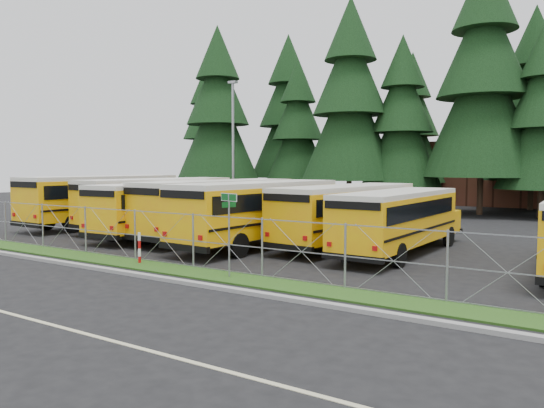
{
  "coord_description": "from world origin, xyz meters",
  "views": [
    {
      "loc": [
        11.69,
        -15.36,
        3.7
      ],
      "look_at": [
        -0.85,
        4.0,
        2.04
      ],
      "focal_mm": 35.0,
      "sensor_mm": 36.0,
      "label": 1
    }
  ],
  "objects": [
    {
      "name": "conifer_11",
      "position": [
        -4.85,
        34.73,
        7.24
      ],
      "size": [
        6.55,
        6.55,
        14.48
      ],
      "primitive_type": null,
      "color": "black",
      "rests_on": "ground"
    },
    {
      "name": "grass_verge",
      "position": [
        0.0,
        -1.7,
        0.03
      ],
      "size": [
        50.0,
        1.4,
        0.06
      ],
      "primitive_type": "cube",
      "color": "#1C3F12",
      "rests_on": "ground"
    },
    {
      "name": "bus_0",
      "position": [
        -14.48,
        6.44,
        1.54
      ],
      "size": [
        3.11,
        11.86,
        3.09
      ],
      "primitive_type": null,
      "rotation": [
        0.0,
        0.0,
        -0.03
      ],
      "color": "#FFC108",
      "rests_on": "ground"
    },
    {
      "name": "conifer_1",
      "position": [
        -19.4,
        23.4,
        8.29
      ],
      "size": [
        7.5,
        7.5,
        16.59
      ],
      "primitive_type": null,
      "color": "black",
      "rests_on": "ground"
    },
    {
      "name": "bus_3",
      "position": [
        -5.11,
        5.91,
        1.48
      ],
      "size": [
        3.42,
        11.47,
        2.97
      ],
      "primitive_type": null,
      "rotation": [
        0.0,
        0.0,
        -0.07
      ],
      "color": "#FFC108",
      "rests_on": "ground"
    },
    {
      "name": "street_sign",
      "position": [
        1.16,
        -1.69,
        2.03
      ],
      "size": [
        0.82,
        0.54,
        2.81
      ],
      "color": "gray",
      "rests_on": "ground"
    },
    {
      "name": "conifer_10",
      "position": [
        -16.74,
        31.59,
        8.55
      ],
      "size": [
        7.73,
        7.73,
        17.09
      ],
      "primitive_type": null,
      "color": "black",
      "rests_on": "ground"
    },
    {
      "name": "conifer_5",
      "position": [
        3.14,
        26.85,
        9.74
      ],
      "size": [
        8.8,
        8.8,
        19.47
      ],
      "primitive_type": null,
      "color": "black",
      "rests_on": "ground"
    },
    {
      "name": "ground",
      "position": [
        0.0,
        0.0,
        0.0
      ],
      "size": [
        120.0,
        120.0,
        0.0
      ],
      "primitive_type": "plane",
      "color": "black",
      "rests_on": "ground"
    },
    {
      "name": "conifer_12",
      "position": [
        5.8,
        33.58,
        8.45
      ],
      "size": [
        7.64,
        7.64,
        16.89
      ],
      "primitive_type": null,
      "color": "black",
      "rests_on": "ground"
    },
    {
      "name": "road_lane_line",
      "position": [
        0.0,
        -8.0,
        0.01
      ],
      "size": [
        50.0,
        0.12,
        0.01
      ],
      "primitive_type": "cube",
      "color": "beige",
      "rests_on": "ground"
    },
    {
      "name": "striped_bollard",
      "position": [
        -3.23,
        -1.51,
        0.6
      ],
      "size": [
        0.11,
        0.11,
        1.2
      ],
      "primitive_type": "cylinder",
      "color": "#B20C0C",
      "rests_on": "ground"
    },
    {
      "name": "conifer_4",
      "position": [
        -2.73,
        25.89,
        7.02
      ],
      "size": [
        6.35,
        6.35,
        14.04
      ],
      "primitive_type": null,
      "color": "black",
      "rests_on": "ground"
    },
    {
      "name": "bus_4",
      "position": [
        -1.89,
        4.94,
        1.49
      ],
      "size": [
        3.34,
        11.48,
        2.97
      ],
      "primitive_type": null,
      "rotation": [
        0.0,
        0.0,
        -0.06
      ],
      "color": "#FFC108",
      "rests_on": "ground"
    },
    {
      "name": "light_standard",
      "position": [
        -13.01,
        17.28,
        5.5
      ],
      "size": [
        0.7,
        0.35,
        10.14
      ],
      "color": "gray",
      "rests_on": "ground"
    },
    {
      "name": "conifer_6",
      "position": [
        7.32,
        26.48,
        6.98
      ],
      "size": [
        6.31,
        6.31,
        13.95
      ],
      "primitive_type": null,
      "color": "black",
      "rests_on": "ground"
    },
    {
      "name": "bus_2",
      "position": [
        -8.01,
        5.17,
        1.41
      ],
      "size": [
        3.01,
        10.83,
        2.81
      ],
      "primitive_type": null,
      "rotation": [
        0.0,
        0.0,
        0.05
      ],
      "color": "#FFC108",
      "rests_on": "ground"
    },
    {
      "name": "conifer_0",
      "position": [
        -24.2,
        27.6,
        7.16
      ],
      "size": [
        6.47,
        6.47,
        14.32
      ],
      "primitive_type": null,
      "color": "black",
      "rests_on": "ground"
    },
    {
      "name": "curb",
      "position": [
        0.0,
        -3.1,
        0.06
      ],
      "size": [
        50.0,
        0.25,
        0.12
      ],
      "primitive_type": "cube",
      "color": "gray",
      "rests_on": "ground"
    },
    {
      "name": "bus_5",
      "position": [
        1.5,
        7.03,
        1.41
      ],
      "size": [
        3.57,
        10.92,
        2.81
      ],
      "primitive_type": null,
      "rotation": [
        0.0,
        0.0,
        -0.1
      ],
      "color": "#FFC108",
      "rests_on": "ground"
    },
    {
      "name": "bus_1",
      "position": [
        -10.41,
        7.0,
        1.48
      ],
      "size": [
        3.73,
        11.51,
        2.96
      ],
      "primitive_type": null,
      "rotation": [
        0.0,
        0.0,
        -0.09
      ],
      "color": "#FFC108",
      "rests_on": "ground"
    },
    {
      "name": "conifer_3",
      "position": [
        -6.61,
        24.52,
        8.66
      ],
      "size": [
        7.83,
        7.83,
        17.31
      ],
      "primitive_type": null,
      "color": "black",
      "rests_on": "ground"
    },
    {
      "name": "conifer_2",
      "position": [
        -12.95,
        27.04,
        6.75
      ],
      "size": [
        6.1,
        6.1,
        13.49
      ],
      "primitive_type": null,
      "color": "black",
      "rests_on": "ground"
    },
    {
      "name": "brick_building",
      "position": [
        6.0,
        40.0,
        3.0
      ],
      "size": [
        22.0,
        10.0,
        6.0
      ],
      "primitive_type": "cube",
      "color": "brown",
      "rests_on": "ground"
    },
    {
      "name": "chainlink_fence",
      "position": [
        0.0,
        -1.0,
        1.0
      ],
      "size": [
        44.0,
        0.1,
        2.0
      ],
      "primitive_type": null,
      "color": "gray",
      "rests_on": "ground"
    },
    {
      "name": "bus_6",
      "position": [
        4.22,
        6.12,
        1.33
      ],
      "size": [
        2.66,
        10.22,
        2.66
      ],
      "primitive_type": null,
      "rotation": [
        0.0,
        0.0,
        -0.03
      ],
      "color": "#FFC108",
      "rests_on": "ground"
    }
  ]
}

